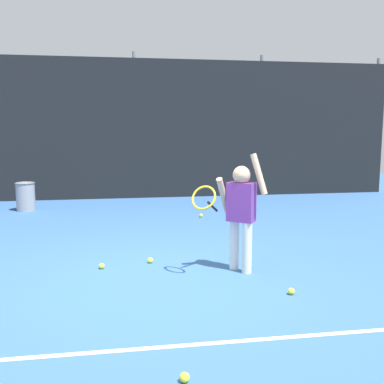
{
  "coord_description": "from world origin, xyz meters",
  "views": [
    {
      "loc": [
        -0.4,
        -4.62,
        1.62
      ],
      "look_at": [
        0.47,
        0.68,
        0.85
      ],
      "focal_mm": 41.73,
      "sensor_mm": 36.0,
      "label": 1
    }
  ],
  "objects_px": {
    "ball_hopper": "(26,196)",
    "tennis_ball_4": "(102,266)",
    "tennis_player": "(240,209)",
    "tennis_ball_7": "(185,377)",
    "tennis_ball_0": "(201,215)",
    "tennis_ball_5": "(291,291)",
    "tennis_ball_2": "(150,260)"
  },
  "relations": [
    {
      "from": "tennis_ball_2",
      "to": "tennis_ball_4",
      "type": "distance_m",
      "value": 0.59
    },
    {
      "from": "tennis_ball_2",
      "to": "tennis_ball_0",
      "type": "bearing_deg",
      "value": 67.28
    },
    {
      "from": "tennis_ball_0",
      "to": "tennis_ball_5",
      "type": "bearing_deg",
      "value": -87.4
    },
    {
      "from": "tennis_player",
      "to": "tennis_ball_2",
      "type": "relative_size",
      "value": 20.46
    },
    {
      "from": "tennis_player",
      "to": "tennis_ball_4",
      "type": "height_order",
      "value": "tennis_player"
    },
    {
      "from": "tennis_ball_2",
      "to": "tennis_ball_5",
      "type": "relative_size",
      "value": 1.0
    },
    {
      "from": "tennis_player",
      "to": "ball_hopper",
      "type": "distance_m",
      "value": 5.4
    },
    {
      "from": "tennis_player",
      "to": "tennis_ball_5",
      "type": "relative_size",
      "value": 20.46
    },
    {
      "from": "tennis_player",
      "to": "tennis_ball_7",
      "type": "bearing_deg",
      "value": -76.22
    },
    {
      "from": "tennis_ball_0",
      "to": "tennis_ball_5",
      "type": "xyz_separation_m",
      "value": [
        0.18,
        -3.92,
        0.0
      ]
    },
    {
      "from": "tennis_ball_4",
      "to": "tennis_ball_7",
      "type": "relative_size",
      "value": 1.0
    },
    {
      "from": "ball_hopper",
      "to": "tennis_ball_2",
      "type": "xyz_separation_m",
      "value": [
        2.19,
        -3.89,
        -0.26
      ]
    },
    {
      "from": "tennis_ball_0",
      "to": "tennis_ball_4",
      "type": "height_order",
      "value": "same"
    },
    {
      "from": "tennis_ball_7",
      "to": "tennis_ball_5",
      "type": "bearing_deg",
      "value": 46.84
    },
    {
      "from": "tennis_ball_4",
      "to": "tennis_ball_2",
      "type": "bearing_deg",
      "value": 13.12
    },
    {
      "from": "tennis_ball_5",
      "to": "tennis_ball_0",
      "type": "bearing_deg",
      "value": 92.6
    },
    {
      "from": "tennis_player",
      "to": "tennis_ball_7",
      "type": "height_order",
      "value": "tennis_player"
    },
    {
      "from": "ball_hopper",
      "to": "tennis_ball_2",
      "type": "distance_m",
      "value": 4.47
    },
    {
      "from": "tennis_ball_0",
      "to": "tennis_ball_2",
      "type": "distance_m",
      "value": 2.89
    },
    {
      "from": "ball_hopper",
      "to": "tennis_ball_0",
      "type": "relative_size",
      "value": 8.52
    },
    {
      "from": "tennis_ball_0",
      "to": "tennis_ball_4",
      "type": "xyz_separation_m",
      "value": [
        -1.69,
        -2.8,
        0.0
      ]
    },
    {
      "from": "ball_hopper",
      "to": "tennis_ball_5",
      "type": "height_order",
      "value": "ball_hopper"
    },
    {
      "from": "tennis_ball_0",
      "to": "tennis_ball_4",
      "type": "relative_size",
      "value": 1.0
    },
    {
      "from": "ball_hopper",
      "to": "tennis_ball_2",
      "type": "height_order",
      "value": "ball_hopper"
    },
    {
      "from": "tennis_ball_5",
      "to": "tennis_player",
      "type": "bearing_deg",
      "value": 111.95
    },
    {
      "from": "tennis_ball_2",
      "to": "tennis_ball_5",
      "type": "distance_m",
      "value": 1.81
    },
    {
      "from": "ball_hopper",
      "to": "tennis_ball_7",
      "type": "bearing_deg",
      "value": -71.1
    },
    {
      "from": "tennis_ball_4",
      "to": "tennis_ball_5",
      "type": "bearing_deg",
      "value": -31.13
    },
    {
      "from": "ball_hopper",
      "to": "tennis_ball_4",
      "type": "relative_size",
      "value": 8.52
    },
    {
      "from": "ball_hopper",
      "to": "tennis_ball_5",
      "type": "distance_m",
      "value": 6.22
    },
    {
      "from": "tennis_ball_2",
      "to": "tennis_ball_7",
      "type": "bearing_deg",
      "value": -89.2
    },
    {
      "from": "tennis_ball_4",
      "to": "tennis_ball_5",
      "type": "xyz_separation_m",
      "value": [
        1.87,
        -1.13,
        0.0
      ]
    }
  ]
}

